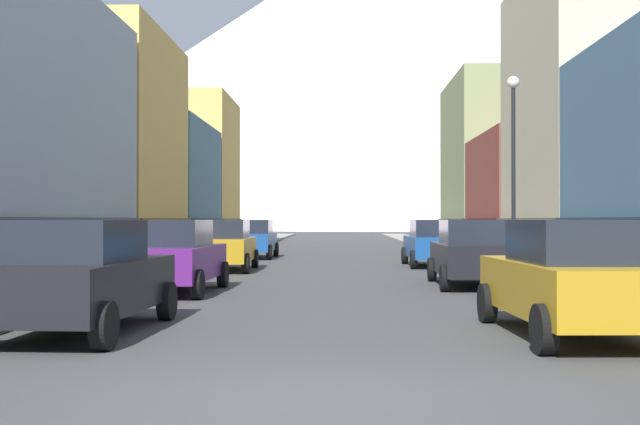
% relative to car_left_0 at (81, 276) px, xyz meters
% --- Properties ---
extents(ground_plane, '(400.00, 400.00, 0.00)m').
position_rel_car_left_0_xyz_m(ground_plane, '(3.80, -4.49, -0.90)').
color(ground_plane, '#3E3E3E').
extents(sidewalk_left, '(2.50, 100.00, 0.15)m').
position_rel_car_left_0_xyz_m(sidewalk_left, '(-2.45, 30.51, -0.82)').
color(sidewalk_left, gray).
rests_on(sidewalk_left, ground).
extents(sidewalk_right, '(2.50, 100.00, 0.15)m').
position_rel_car_left_0_xyz_m(sidewalk_right, '(10.05, 30.51, -0.82)').
color(sidewalk_right, gray).
rests_on(sidewalk_right, ground).
extents(storefront_left_2, '(6.76, 9.90, 10.09)m').
position_rel_car_left_0_xyz_m(storefront_left_2, '(-6.93, 22.91, 3.98)').
color(storefront_left_2, '#D8B259').
rests_on(storefront_left_2, ground).
extents(storefront_left_3, '(8.56, 10.93, 7.42)m').
position_rel_car_left_0_xyz_m(storefront_left_3, '(-7.83, 33.61, 2.67)').
color(storefront_left_3, slate).
rests_on(storefront_left_3, ground).
extents(storefront_left_4, '(7.81, 9.32, 10.48)m').
position_rel_car_left_0_xyz_m(storefront_left_4, '(-7.45, 44.02, 4.17)').
color(storefront_left_4, '#D8B259').
rests_on(storefront_left_4, ground).
extents(storefront_right_2, '(7.69, 9.56, 11.53)m').
position_rel_car_left_0_xyz_m(storefront_right_2, '(15.00, 18.84, 4.69)').
color(storefront_right_2, beige).
rests_on(storefront_right_2, ground).
extents(storefront_right_3, '(6.86, 9.88, 6.21)m').
position_rel_car_left_0_xyz_m(storefront_right_3, '(14.58, 28.92, 2.09)').
color(storefront_right_3, brown).
rests_on(storefront_right_3, ground).
extents(storefront_right_4, '(8.98, 11.14, 10.96)m').
position_rel_car_left_0_xyz_m(storefront_right_4, '(15.64, 39.72, 4.40)').
color(storefront_right_4, '#8C9966').
rests_on(storefront_right_4, ground).
extents(car_left_0, '(2.22, 4.47, 1.78)m').
position_rel_car_left_0_xyz_m(car_left_0, '(0.00, 0.00, 0.00)').
color(car_left_0, black).
rests_on(car_left_0, ground).
extents(car_left_1, '(2.16, 4.44, 1.78)m').
position_rel_car_left_0_xyz_m(car_left_1, '(0.00, 6.86, 0.00)').
color(car_left_1, '#591E72').
rests_on(car_left_1, ground).
extents(car_left_2, '(2.12, 4.43, 1.78)m').
position_rel_car_left_0_xyz_m(car_left_2, '(0.00, 15.26, 0.00)').
color(car_left_2, '#B28419').
rests_on(car_left_2, ground).
extents(car_left_3, '(2.10, 4.42, 1.78)m').
position_rel_car_left_0_xyz_m(car_left_3, '(0.00, 24.44, 0.00)').
color(car_left_3, '#19478C').
rests_on(car_left_3, ground).
extents(car_right_0, '(2.22, 4.47, 1.78)m').
position_rel_car_left_0_xyz_m(car_right_0, '(7.61, -0.19, 0.00)').
color(car_right_0, '#B28419').
rests_on(car_right_0, ground).
extents(car_right_1, '(2.13, 4.43, 1.78)m').
position_rel_car_left_0_xyz_m(car_right_1, '(7.60, 8.93, 0.00)').
color(car_right_1, black).
rests_on(car_right_1, ground).
extents(car_right_2, '(2.13, 4.43, 1.78)m').
position_rel_car_left_0_xyz_m(car_right_2, '(7.60, 17.99, 0.00)').
color(car_right_2, '#19478C').
rests_on(car_right_2, ground).
extents(trash_bin_right, '(0.59, 0.59, 0.98)m').
position_rel_car_left_0_xyz_m(trash_bin_right, '(10.15, 5.99, -0.26)').
color(trash_bin_right, '#4C5156').
rests_on(trash_bin_right, sidewalk_right).
extents(potted_plant_0, '(0.73, 0.73, 1.02)m').
position_rel_car_left_0_xyz_m(potted_plant_0, '(-3.20, 10.32, -0.18)').
color(potted_plant_0, '#4C4C51').
rests_on(potted_plant_0, sidewalk_left).
extents(potted_plant_2, '(0.53, 0.53, 0.76)m').
position_rel_car_left_0_xyz_m(potted_plant_2, '(-3.20, 13.14, -0.39)').
color(potted_plant_2, gray).
rests_on(potted_plant_2, sidewalk_left).
extents(pedestrian_0, '(0.36, 0.36, 1.63)m').
position_rel_car_left_0_xyz_m(pedestrian_0, '(-2.45, 11.18, 0.00)').
color(pedestrian_0, brown).
rests_on(pedestrian_0, sidewalk_left).
extents(streetlamp_right, '(0.36, 0.36, 5.86)m').
position_rel_car_left_0_xyz_m(streetlamp_right, '(9.15, 11.07, 3.09)').
color(streetlamp_right, black).
rests_on(streetlamp_right, sidewalk_right).
extents(mountain_backdrop, '(306.77, 306.77, 111.58)m').
position_rel_car_left_0_xyz_m(mountain_backdrop, '(32.86, 255.51, 54.89)').
color(mountain_backdrop, silver).
rests_on(mountain_backdrop, ground).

